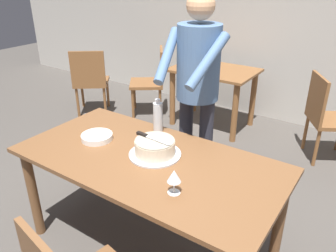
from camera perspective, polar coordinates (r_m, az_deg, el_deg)
The scene contains 13 objects.
ground_plane at distance 2.62m, azimuth -3.01°, elevation -19.64°, with size 14.00×14.00×0.00m, color #4C4742.
back_wall at distance 4.48m, azimuth 20.12°, elevation 17.45°, with size 10.00×0.12×2.70m, color #BCB7AD.
main_dining_table at distance 2.21m, azimuth -3.39°, elevation -7.73°, with size 1.73×0.87×0.75m.
cake_on_platter at distance 2.16m, azimuth -2.24°, elevation -3.77°, with size 0.34×0.34×0.11m.
cake_knife at distance 2.17m, azimuth -3.71°, elevation -1.70°, with size 0.27×0.04×0.02m.
plate_stack at distance 2.42m, azimuth -11.93°, elevation -1.79°, with size 0.22×0.22×0.04m.
wine_glass_near at distance 1.79m, azimuth 1.04°, elevation -8.63°, with size 0.08×0.08×0.14m.
water_bottle at distance 2.46m, azimuth -1.72°, elevation 1.63°, with size 0.07×0.07×0.25m.
person_cutting_cake at distance 2.53m, azimuth 4.99°, elevation 7.36°, with size 0.47×0.56×1.72m.
background_table at distance 4.21m, azimuth 7.75°, elevation 7.46°, with size 1.00×0.70×0.74m.
background_chair_0 at distance 3.78m, azimuth 25.32°, elevation 1.70°, with size 0.60×0.60×0.90m.
background_chair_2 at distance 4.67m, azimuth -13.04°, elevation 7.73°, with size 0.62×0.62×0.90m.
background_chair_3 at distance 4.57m, azimuth -2.74°, elevation 7.99°, with size 0.61×0.61×0.90m.
Camera 1 is at (1.15, -1.46, 1.85)m, focal length 35.86 mm.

